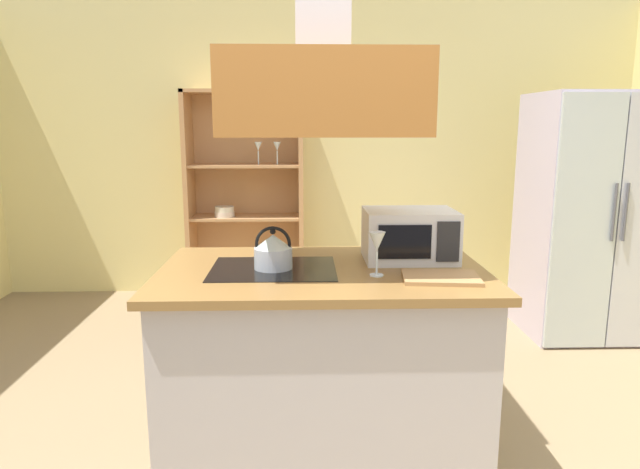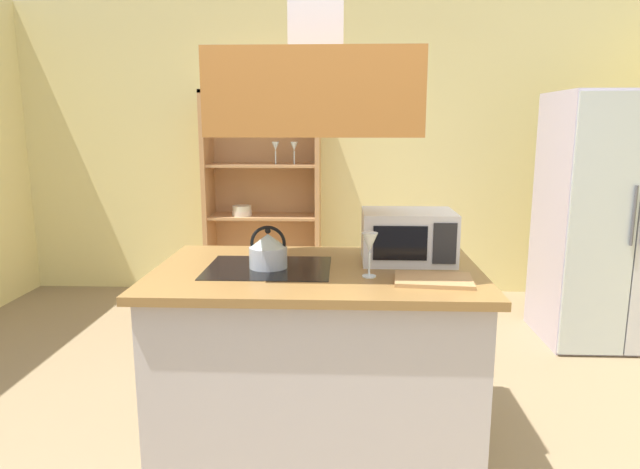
# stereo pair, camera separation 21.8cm
# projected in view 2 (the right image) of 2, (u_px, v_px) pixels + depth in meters

# --- Properties ---
(wall_back) EXTENTS (6.00, 0.12, 2.70)m
(wall_back) POSITION_uv_depth(u_px,v_px,m) (335.00, 150.00, 5.30)
(wall_back) COLOR #E8D98A
(wall_back) RESTS_ON ground
(kitchen_island) EXTENTS (1.58, 1.00, 0.90)m
(kitchen_island) POSITION_uv_depth(u_px,v_px,m) (317.00, 355.00, 2.81)
(kitchen_island) COLOR #B1AAA8
(kitchen_island) RESTS_ON ground
(range_hood) EXTENTS (0.90, 0.70, 1.17)m
(range_hood) POSITION_uv_depth(u_px,v_px,m) (317.00, 74.00, 2.55)
(range_hood) COLOR #A7662A
(refrigerator) EXTENTS (0.90, 0.77, 1.82)m
(refrigerator) POSITION_uv_depth(u_px,v_px,m) (611.00, 220.00, 4.08)
(refrigerator) COLOR #BDB2C9
(refrigerator) RESTS_ON ground
(dish_cabinet) EXTENTS (1.05, 0.40, 1.89)m
(dish_cabinet) POSITION_uv_depth(u_px,v_px,m) (264.00, 207.00, 5.22)
(dish_cabinet) COLOR tan
(dish_cabinet) RESTS_ON ground
(kettle) EXTENTS (0.18, 0.18, 0.21)m
(kettle) POSITION_uv_depth(u_px,v_px,m) (268.00, 250.00, 2.72)
(kettle) COLOR #AFB9C9
(kettle) RESTS_ON kitchen_island
(cutting_board) EXTENTS (0.36, 0.27, 0.02)m
(cutting_board) POSITION_uv_depth(u_px,v_px,m) (433.00, 280.00, 2.49)
(cutting_board) COLOR #A97D4C
(cutting_board) RESTS_ON kitchen_island
(microwave) EXTENTS (0.46, 0.35, 0.26)m
(microwave) POSITION_uv_depth(u_px,v_px,m) (408.00, 236.00, 2.84)
(microwave) COLOR silver
(microwave) RESTS_ON kitchen_island
(wine_glass_on_counter) EXTENTS (0.08, 0.08, 0.21)m
(wine_glass_on_counter) POSITION_uv_depth(u_px,v_px,m) (370.00, 244.00, 2.55)
(wine_glass_on_counter) COLOR silver
(wine_glass_on_counter) RESTS_ON kitchen_island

